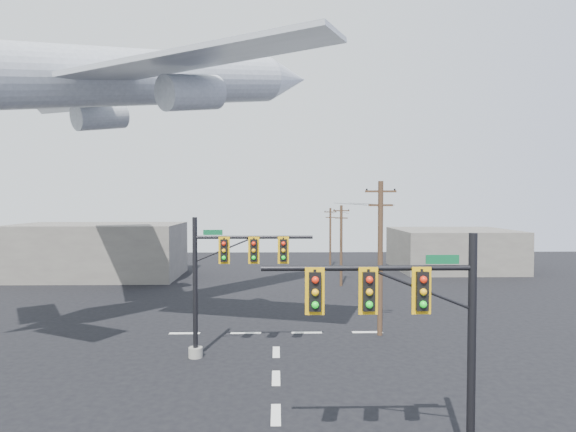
{
  "coord_description": "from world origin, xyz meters",
  "views": [
    {
      "loc": [
        0.06,
        -19.25,
        8.77
      ],
      "look_at": [
        0.61,
        5.0,
        7.92
      ],
      "focal_mm": 30.0,
      "sensor_mm": 36.0,
      "label": 1
    }
  ],
  "objects_px": {
    "signal_mast_near": "(420,340)",
    "utility_pole_b": "(341,244)",
    "utility_pole_a": "(380,255)",
    "utility_pole_c": "(330,236)",
    "signal_mast_far": "(224,279)",
    "airliner": "(143,79)"
  },
  "relations": [
    {
      "from": "airliner",
      "to": "signal_mast_far",
      "type": "bearing_deg",
      "value": -91.97
    },
    {
      "from": "signal_mast_far",
      "to": "utility_pole_c",
      "type": "distance_m",
      "value": 36.18
    },
    {
      "from": "utility_pole_a",
      "to": "utility_pole_b",
      "type": "xyz_separation_m",
      "value": [
        -0.16,
        17.6,
        -0.92
      ]
    },
    {
      "from": "airliner",
      "to": "utility_pole_a",
      "type": "bearing_deg",
      "value": -53.69
    },
    {
      "from": "utility_pole_a",
      "to": "utility_pole_b",
      "type": "bearing_deg",
      "value": 94.41
    },
    {
      "from": "signal_mast_far",
      "to": "utility_pole_b",
      "type": "bearing_deg",
      "value": 66.73
    },
    {
      "from": "signal_mast_near",
      "to": "signal_mast_far",
      "type": "xyz_separation_m",
      "value": [
        -7.41,
        11.51,
        0.03
      ]
    },
    {
      "from": "signal_mast_near",
      "to": "utility_pole_a",
      "type": "relative_size",
      "value": 0.78
    },
    {
      "from": "signal_mast_far",
      "to": "utility_pole_b",
      "type": "relative_size",
      "value": 0.95
    },
    {
      "from": "utility_pole_a",
      "to": "signal_mast_near",
      "type": "bearing_deg",
      "value": -93.8
    },
    {
      "from": "signal_mast_near",
      "to": "utility_pole_a",
      "type": "distance_m",
      "value": 15.87
    },
    {
      "from": "utility_pole_a",
      "to": "airliner",
      "type": "relative_size",
      "value": 0.35
    },
    {
      "from": "signal_mast_near",
      "to": "utility_pole_c",
      "type": "height_order",
      "value": "signal_mast_near"
    },
    {
      "from": "utility_pole_c",
      "to": "utility_pole_b",
      "type": "bearing_deg",
      "value": -85.7
    },
    {
      "from": "utility_pole_a",
      "to": "utility_pole_b",
      "type": "distance_m",
      "value": 17.63
    },
    {
      "from": "utility_pole_a",
      "to": "airliner",
      "type": "distance_m",
      "value": 19.62
    },
    {
      "from": "utility_pole_a",
      "to": "utility_pole_c",
      "type": "height_order",
      "value": "utility_pole_a"
    },
    {
      "from": "signal_mast_far",
      "to": "utility_pole_c",
      "type": "bearing_deg",
      "value": 74.42
    },
    {
      "from": "utility_pole_a",
      "to": "utility_pole_c",
      "type": "xyz_separation_m",
      "value": [
        0.19,
        30.66,
        -1.19
      ]
    },
    {
      "from": "utility_pole_b",
      "to": "utility_pole_c",
      "type": "bearing_deg",
      "value": 107.58
    },
    {
      "from": "signal_mast_near",
      "to": "utility_pole_b",
      "type": "relative_size",
      "value": 0.94
    },
    {
      "from": "utility_pole_b",
      "to": "utility_pole_c",
      "type": "height_order",
      "value": "utility_pole_b"
    }
  ]
}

